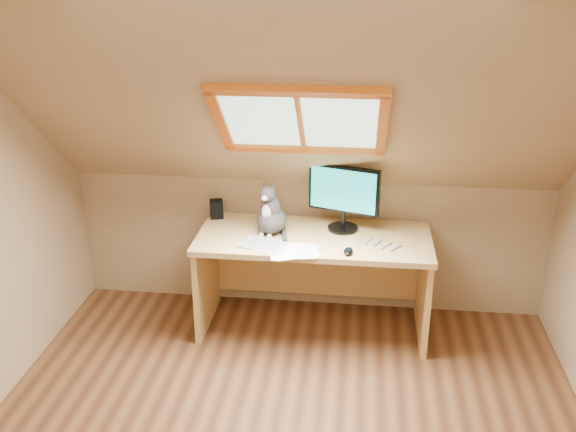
# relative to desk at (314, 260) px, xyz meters

# --- Properties ---
(room_shell) EXTENTS (3.52, 3.52, 2.41)m
(room_shell) POSITION_rel_desk_xyz_m (-0.06, -1.54, 0.92)
(room_shell) COLOR tan
(room_shell) RESTS_ON ground
(desk) EXTENTS (1.61, 0.70, 0.73)m
(desk) POSITION_rel_desk_xyz_m (0.00, 0.00, 0.00)
(desk) COLOR tan
(desk) RESTS_ON ground
(monitor) EXTENTS (0.49, 0.21, 0.47)m
(monitor) POSITION_rel_desk_xyz_m (0.19, 0.06, 0.49)
(monitor) COLOR black
(monitor) RESTS_ON desk
(cat) EXTENTS (0.28, 0.30, 0.39)m
(cat) POSITION_rel_desk_xyz_m (-0.30, -0.05, 0.36)
(cat) COLOR #3E3937
(cat) RESTS_ON desk
(desk_speaker) EXTENTS (0.12, 0.12, 0.13)m
(desk_speaker) POSITION_rel_desk_xyz_m (-0.74, 0.18, 0.29)
(desk_speaker) COLOR black
(desk_speaker) RESTS_ON desk
(graphics_tablet) EXTENTS (0.34, 0.28, 0.01)m
(graphics_tablet) POSITION_rel_desk_xyz_m (-0.32, -0.27, 0.23)
(graphics_tablet) COLOR #B2B2B7
(graphics_tablet) RESTS_ON desk
(mouse) EXTENTS (0.07, 0.11, 0.03)m
(mouse) POSITION_rel_desk_xyz_m (0.24, -0.33, 0.24)
(mouse) COLOR black
(mouse) RESTS_ON desk
(papers) EXTENTS (0.35, 0.30, 0.01)m
(papers) POSITION_rel_desk_xyz_m (-0.19, -0.33, 0.23)
(papers) COLOR white
(papers) RESTS_ON desk
(cables) EXTENTS (0.51, 0.26, 0.01)m
(cables) POSITION_rel_desk_xyz_m (0.37, -0.19, 0.23)
(cables) COLOR silver
(cables) RESTS_ON desk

